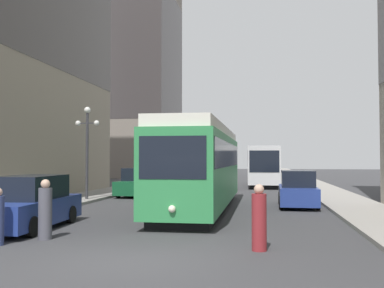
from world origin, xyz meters
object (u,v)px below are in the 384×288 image
parked_car_left_near (139,183)px  parked_car_left_mid (30,204)px  lamp_post_left_near (87,138)px  parked_car_right_far (298,190)px  pedestrian_on_sidewalk (45,211)px  streetcar (202,165)px  transit_bus (262,164)px  pedestrian_crossing_near (259,220)px

parked_car_left_near → parked_car_left_mid: (-0.00, -13.78, 0.00)m
parked_car_left_near → lamp_post_left_near: lamp_post_left_near is taller
parked_car_right_far → pedestrian_on_sidewalk: 13.34m
streetcar → parked_car_right_far: streetcar is taller
parked_car_right_far → streetcar: bearing=25.2°
parked_car_left_near → streetcar: bearing=-51.1°
parked_car_left_mid → pedestrian_on_sidewalk: bearing=-53.3°
parked_car_right_far → pedestrian_on_sidewalk: size_ratio=2.57×
parked_car_left_near → pedestrian_on_sidewalk: parked_car_left_near is taller
streetcar → lamp_post_left_near: size_ratio=2.73×
parked_car_left_mid → pedestrian_on_sidewalk: parked_car_left_mid is taller
transit_bus → parked_car_left_near: (-7.87, -12.61, -1.10)m
streetcar → pedestrian_crossing_near: size_ratio=8.18×
lamp_post_left_near → parked_car_right_far: bearing=-4.9°
pedestrian_crossing_near → lamp_post_left_near: (-9.70, 12.25, 2.78)m
streetcar → parked_car_right_far: size_ratio=3.09×
pedestrian_crossing_near → streetcar: bearing=174.3°
transit_bus → pedestrian_crossing_near: 28.95m
parked_car_right_far → pedestrian_crossing_near: parked_car_right_far is taller
streetcar → parked_car_right_far: 5.17m
pedestrian_on_sidewalk → lamp_post_left_near: bearing=-16.6°
pedestrian_crossing_near → pedestrian_on_sidewalk: 6.36m
transit_bus → parked_car_left_mid: size_ratio=2.22×
parked_car_right_far → pedestrian_on_sidewalk: parked_car_right_far is taller
parked_car_left_mid → parked_car_right_far: same height
transit_bus → lamp_post_left_near: (-9.77, -16.68, 1.64)m
pedestrian_on_sidewalk → lamp_post_left_near: 12.34m
parked_car_right_far → pedestrian_crossing_near: (-1.84, -11.25, -0.04)m
streetcar → pedestrian_crossing_near: bearing=-73.3°
pedestrian_crossing_near → lamp_post_left_near: 15.86m
transit_bus → pedestrian_on_sidewalk: bearing=-104.5°
pedestrian_crossing_near → lamp_post_left_near: lamp_post_left_near is taller
parked_car_left_near → transit_bus: bearing=61.5°
lamp_post_left_near → streetcar: bearing=-23.5°
parked_car_left_mid → parked_car_right_far: 12.99m
streetcar → lamp_post_left_near: lamp_post_left_near is taller
streetcar → parked_car_left_mid: 8.48m
transit_bus → pedestrian_crossing_near: size_ratio=6.47×
transit_bus → parked_car_right_far: bearing=-86.1°
transit_bus → parked_car_left_mid: 27.56m
streetcar → pedestrian_on_sidewalk: 9.34m
streetcar → pedestrian_crossing_near: streetcar is taller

